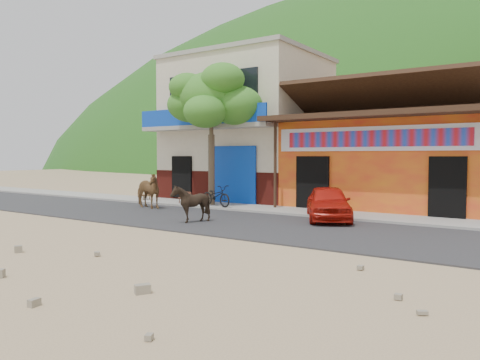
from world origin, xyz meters
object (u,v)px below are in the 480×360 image
object	(u,v)px
red_car	(328,203)
scooter	(216,196)
cafe_chair_right	(185,193)
cow_tan	(146,191)
cow_dark	(191,203)
tree	(211,135)
cafe_chair_left	(145,191)

from	to	relation	value
red_car	scooter	world-z (taller)	red_car
scooter	cafe_chair_right	distance (m)	2.03
cow_tan	cow_dark	xyz separation A→B (m)	(4.26, -2.16, -0.11)
scooter	tree	bearing A→B (deg)	63.99
cow_dark	scooter	bearing A→B (deg)	179.01
cow_tan	red_car	xyz separation A→B (m)	(7.71, 0.97, -0.15)
cow_tan	cow_dark	world-z (taller)	cow_tan
cow_dark	cafe_chair_right	xyz separation A→B (m)	(-3.81, 4.06, -0.08)
cow_dark	cafe_chair_right	world-z (taller)	cow_dark
cow_dark	red_car	bearing A→B (deg)	105.41
scooter	cafe_chair_right	xyz separation A→B (m)	(-2.00, 0.33, 0.02)
red_car	scooter	xyz separation A→B (m)	(-5.25, 0.60, -0.06)
cow_tan	red_car	bearing A→B (deg)	-72.64
cow_tan	cafe_chair_right	distance (m)	1.96
tree	red_car	world-z (taller)	tree
red_car	cafe_chair_right	xyz separation A→B (m)	(-7.25, 0.93, -0.04)
cafe_chair_right	cafe_chair_left	bearing A→B (deg)	172.05
cafe_chair_left	cafe_chair_right	distance (m)	2.67
tree	cafe_chair_right	bearing A→B (deg)	-174.23
cow_tan	cow_dark	distance (m)	4.78
cow_dark	scooter	xyz separation A→B (m)	(-1.81, 3.73, -0.10)
scooter	cafe_chair_left	world-z (taller)	scooter
red_car	cafe_chair_left	size ratio (longest dim) A/B	4.10
tree	cafe_chair_right	world-z (taller)	tree
tree	red_car	size ratio (longest dim) A/B	1.75
cow_tan	scooter	distance (m)	2.92
scooter	cafe_chair_right	bearing A→B (deg)	92.84
tree	cafe_chair_right	distance (m)	2.90
tree	cow_dark	world-z (taller)	tree
red_car	cafe_chair_left	world-z (taller)	red_car
cafe_chair_left	tree	bearing A→B (deg)	21.32
cow_dark	tree	bearing A→B (deg)	-177.04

